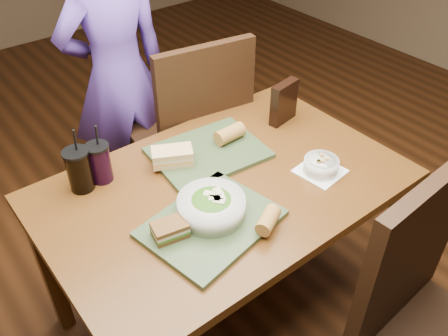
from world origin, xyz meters
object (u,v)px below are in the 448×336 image
at_px(chip_bag, 284,102).
at_px(cup_berry, 100,162).
at_px(baguette_far, 230,134).
at_px(baguette_near, 268,220).
at_px(tray_near, 211,224).
at_px(chair_far, 193,131).
at_px(soup_bowl, 321,165).
at_px(cup_cola, 79,170).
at_px(sandwich_near, 170,230).
at_px(dining_table, 224,202).
at_px(chair_near, 426,322).
at_px(salad_bowl, 211,205).
at_px(tray_far, 208,153).
at_px(sandwich_far, 172,156).
at_px(diner, 118,76).

bearing_deg(chip_bag, cup_berry, 161.54).
bearing_deg(baguette_far, baguette_near, -114.43).
bearing_deg(baguette_far, tray_near, -136.00).
relative_size(chair_far, soup_bowl, 6.08).
bearing_deg(cup_cola, chip_bag, -7.67).
bearing_deg(sandwich_near, baguette_near, -30.57).
distance_m(dining_table, chair_far, 0.60).
xyz_separation_m(chair_near, baguette_near, (-0.22, 0.48, 0.19)).
relative_size(dining_table, salad_bowl, 5.80).
bearing_deg(chair_far, tray_near, -120.54).
distance_m(baguette_near, cup_berry, 0.64).
height_order(chair_far, tray_far, chair_far).
xyz_separation_m(dining_table, cup_cola, (-0.41, 0.29, 0.17)).
bearing_deg(salad_bowl, baguette_far, 43.37).
relative_size(tray_far, soup_bowl, 2.40).
height_order(sandwich_near, sandwich_far, sandwich_far).
xyz_separation_m(tray_far, cup_berry, (-0.39, 0.12, 0.07)).
height_order(tray_near, salad_bowl, salad_bowl).
height_order(dining_table, baguette_near, baguette_near).
height_order(cup_berry, chip_bag, cup_berry).
height_order(chair_near, tray_near, chair_near).
xyz_separation_m(chair_near, salad_bowl, (-0.33, 0.64, 0.20)).
xyz_separation_m(diner, baguette_far, (0.08, -0.78, 0.04)).
height_order(tray_near, chip_bag, chip_bag).
relative_size(chair_near, diner, 0.71).
bearing_deg(sandwich_near, tray_far, 38.48).
height_order(diner, baguette_far, diner).
bearing_deg(cup_cola, dining_table, -35.36).
distance_m(chair_far, baguette_near, 0.88).
height_order(salad_bowl, baguette_far, salad_bowl).
height_order(chair_far, chip_bag, chair_far).
distance_m(chair_near, soup_bowl, 0.63).
xyz_separation_m(tray_far, baguette_near, (-0.09, -0.45, 0.04)).
xyz_separation_m(sandwich_near, sandwich_far, (0.21, 0.31, 0.00)).
relative_size(sandwich_near, cup_cola, 0.48).
relative_size(chair_near, cup_cola, 4.35).
bearing_deg(dining_table, diner, 84.86).
bearing_deg(chair_near, chair_far, 87.57).
height_order(dining_table, chair_near, chair_near).
distance_m(chair_far, baguette_far, 0.42).
xyz_separation_m(chair_far, cup_berry, (-0.57, -0.25, 0.23)).
xyz_separation_m(salad_bowl, cup_cola, (-0.27, 0.41, 0.03)).
height_order(dining_table, sandwich_far, sandwich_far).
bearing_deg(baguette_far, tray_far, -177.30).
relative_size(chair_near, chair_far, 1.02).
bearing_deg(diner, chair_near, 97.81).
bearing_deg(chip_bag, baguette_near, -147.78).
relative_size(diner, sandwich_near, 12.66).
xyz_separation_m(tray_near, sandwich_far, (0.08, 0.34, 0.04)).
xyz_separation_m(tray_near, cup_cola, (-0.25, 0.44, 0.07)).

